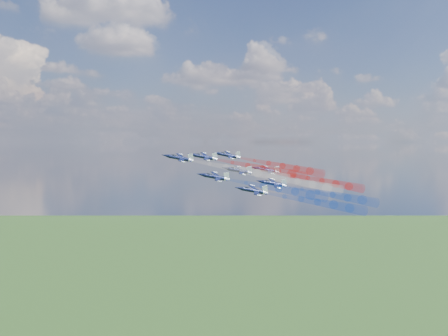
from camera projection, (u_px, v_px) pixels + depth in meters
name	position (u px, v px, depth m)	size (l,w,h in m)	color
jet_lead	(179.00, 158.00, 174.95)	(8.98, 11.23, 2.99)	black
trail_lead	(242.00, 170.00, 180.32)	(3.74, 34.59, 3.74)	white
jet_inner_left	(215.00, 177.00, 167.87)	(8.98, 11.23, 2.99)	black
trail_inner_left	(279.00, 189.00, 173.25)	(3.74, 34.59, 3.74)	blue
jet_inner_right	(204.00, 157.00, 184.81)	(8.98, 11.23, 2.99)	black
trail_inner_right	(263.00, 168.00, 190.18)	(3.74, 34.59, 3.74)	red
jet_outer_left	(253.00, 191.00, 163.35)	(8.98, 11.23, 2.99)	black
trail_outer_left	(318.00, 202.00, 168.73)	(3.74, 34.59, 3.74)	blue
jet_center_third	(238.00, 171.00, 180.50)	(8.98, 11.23, 2.99)	black
trail_center_third	(298.00, 182.00, 185.88)	(3.74, 34.59, 3.74)	white
jet_outer_right	(228.00, 155.00, 196.22)	(8.98, 11.23, 2.99)	black
trail_outer_right	(283.00, 166.00, 201.59)	(3.74, 34.59, 3.74)	red
jet_rear_left	(273.00, 184.00, 175.08)	(8.98, 11.23, 2.99)	black
trail_rear_left	(333.00, 195.00, 180.46)	(3.74, 34.59, 3.74)	blue
jet_rear_right	(267.00, 170.00, 191.08)	(8.98, 11.23, 2.99)	black
trail_rear_right	(322.00, 181.00, 196.46)	(3.74, 34.59, 3.74)	red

